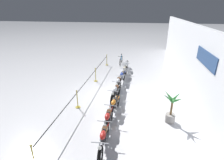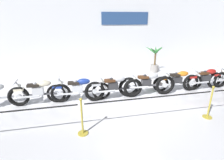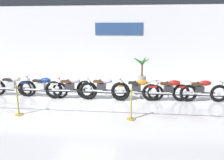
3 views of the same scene
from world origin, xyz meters
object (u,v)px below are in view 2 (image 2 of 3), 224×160
motorcycle_silver_3 (115,87)px  motorcycle_red_6 (206,79)px  motorcycle_blue_2 (79,89)px  stanchion_mid_left (82,122)px  motorcycle_silver_4 (147,84)px  stanchion_far_left (98,107)px  stanchion_mid_right (209,107)px  motorcycle_orange_5 (178,81)px  potted_palm_left_of_row (155,60)px  motorcycle_cream_1 (40,92)px

motorcycle_silver_3 → motorcycle_red_6: (4.06, 0.12, -0.01)m
motorcycle_blue_2 → stanchion_mid_left: 2.00m
motorcycle_silver_4 → stanchion_far_left: (-2.21, -1.94, 0.27)m
motorcycle_silver_4 → stanchion_far_left: bearing=-138.7°
motorcycle_blue_2 → stanchion_mid_right: stanchion_mid_right is taller
motorcycle_silver_3 → motorcycle_orange_5: 2.78m
motorcycle_orange_5 → motorcycle_red_6: size_ratio=0.97×
potted_palm_left_of_row → stanchion_mid_left: (-4.30, -4.86, -0.34)m
stanchion_mid_right → motorcycle_red_6: bearing=52.9°
motorcycle_blue_2 → motorcycle_silver_3: size_ratio=1.04×
motorcycle_red_6 → stanchion_mid_right: stanchion_mid_right is taller
motorcycle_orange_5 → stanchion_far_left: bearing=-150.2°
motorcycle_cream_1 → motorcycle_orange_5: 5.42m
motorcycle_silver_3 → motorcycle_red_6: motorcycle_silver_3 is taller
motorcycle_silver_4 → stanchion_mid_left: stanchion_mid_left is taller
motorcycle_silver_3 → stanchion_far_left: bearing=-114.7°
motorcycle_silver_4 → motorcycle_red_6: 2.73m
motorcycle_cream_1 → potted_palm_left_of_row: (5.65, 2.83, 0.23)m
motorcycle_cream_1 → motorcycle_red_6: bearing=-0.1°
motorcycle_cream_1 → stanchion_mid_right: bearing=-21.4°
motorcycle_silver_4 → motorcycle_orange_5: size_ratio=1.06×
motorcycle_silver_4 → stanchion_mid_left: bearing=-143.6°
motorcycle_red_6 → stanchion_far_left: (-4.94, -2.02, 0.29)m
motorcycle_silver_4 → stanchion_mid_right: 2.29m
motorcycle_red_6 → stanchion_far_left: 5.34m
motorcycle_blue_2 → motorcycle_silver_4: motorcycle_silver_4 is taller
potted_palm_left_of_row → motorcycle_silver_4: bearing=-119.7°
potted_palm_left_of_row → motorcycle_red_6: bearing=-69.5°
motorcycle_silver_4 → motorcycle_red_6: motorcycle_silver_4 is taller
motorcycle_red_6 → stanchion_mid_right: size_ratio=2.10×
motorcycle_cream_1 → stanchion_mid_right: stanchion_mid_right is taller
motorcycle_orange_5 → stanchion_far_left: stanchion_far_left is taller
motorcycle_silver_3 → stanchion_far_left: size_ratio=0.18×
motorcycle_blue_2 → motorcycle_orange_5: motorcycle_blue_2 is taller
motorcycle_red_6 → stanchion_mid_right: bearing=-127.1°
motorcycle_blue_2 → stanchion_mid_left: size_ratio=2.20×
motorcycle_cream_1 → motorcycle_silver_4: size_ratio=0.93×
motorcycle_silver_3 → stanchion_mid_left: stanchion_mid_left is taller
motorcycle_silver_4 → potted_palm_left_of_row: 3.37m
motorcycle_red_6 → stanchion_mid_right: 2.53m
motorcycle_orange_5 → potted_palm_left_of_row: bearing=85.3°
potted_palm_left_of_row → stanchion_far_left: bearing=-128.5°
motorcycle_orange_5 → motorcycle_cream_1: bearing=-179.4°
motorcycle_silver_4 → stanchion_mid_right: (1.20, -1.94, -0.12)m
stanchion_mid_right → stanchion_far_left: bearing=180.0°
motorcycle_silver_3 → motorcycle_orange_5: size_ratio=1.04×
motorcycle_orange_5 → motorcycle_red_6: 1.29m
motorcycle_red_6 → motorcycle_silver_4: bearing=-178.4°
stanchion_far_left → motorcycle_blue_2: bearing=101.9°
stanchion_mid_left → motorcycle_blue_2: bearing=89.7°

